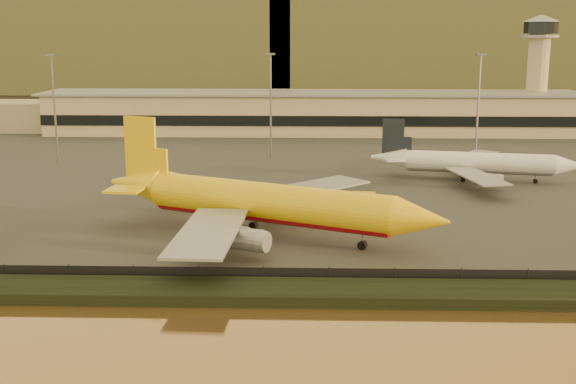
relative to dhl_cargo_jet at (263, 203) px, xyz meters
The scene contains 12 objects.
ground 12.73m from the dhl_cargo_jet, 49.83° to the right, with size 900.00×900.00×0.00m, color black.
embankment 27.29m from the dhl_cargo_jet, 73.88° to the right, with size 320.00×7.00×1.40m, color black.
tarmac 86.63m from the dhl_cargo_jet, 85.04° to the left, with size 320.00×220.00×0.20m, color #2D2D2D.
perimeter_fence 23.43m from the dhl_cargo_jet, 71.13° to the right, with size 300.00×0.05×2.20m, color black.
terminal_building 116.92m from the dhl_cargo_jet, 93.46° to the left, with size 202.00×25.00×12.60m.
control_tower 145.57m from the dhl_cargo_jet, 57.62° to the left, with size 11.20×11.20×35.50m.
apron_light_masts 70.64m from the dhl_cargo_jet, 71.24° to the left, with size 152.20×12.20×25.40m.
distant_hills 332.44m from the dhl_cargo_jet, 92.29° to the left, with size 470.00×160.00×70.00m.
dhl_cargo_jet is the anchor object (origin of this frame).
white_narrowbody_jet 59.73m from the dhl_cargo_jet, 46.07° to the left, with size 43.18×41.58×12.45m.
gse_vehicle_yellow 28.53m from the dhl_cargo_jet, 53.23° to the left, with size 4.16×1.87×1.87m, color yellow.
gse_vehicle_white 29.69m from the dhl_cargo_jet, 98.11° to the left, with size 3.80×1.71×1.71m, color white.
Camera 1 is at (-0.57, -96.70, 30.33)m, focal length 45.00 mm.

